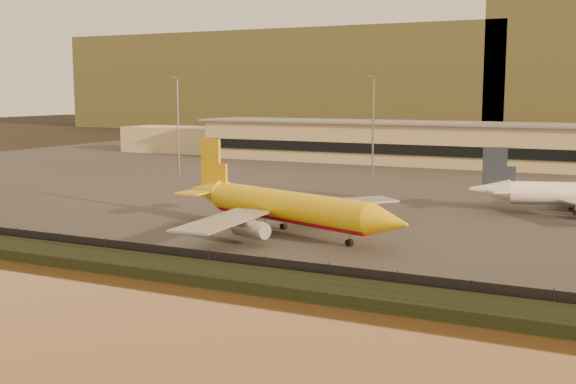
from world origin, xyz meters
name	(u,v)px	position (x,y,z in m)	size (l,w,h in m)	color
ground	(247,248)	(0.00, 0.00, 0.00)	(900.00, 900.00, 0.00)	black
embankment	(176,270)	(0.00, -17.00, 0.70)	(320.00, 7.00, 1.40)	black
tarmac	(429,176)	(0.00, 95.00, 0.10)	(320.00, 220.00, 0.20)	#2D2D2D
perimeter_fence	(195,258)	(0.00, -13.00, 1.30)	(300.00, 0.05, 2.20)	black
terminal_building	(409,143)	(-14.52, 125.55, 6.25)	(202.00, 25.00, 12.60)	tan
apron_light_masts	(473,119)	(15.00, 75.00, 15.70)	(152.20, 12.20, 25.40)	slate
distant_hills	(511,74)	(-20.74, 340.00, 31.39)	(470.00, 160.00, 70.00)	brown
dhl_cargo_jet	(285,207)	(0.62, 10.91, 4.28)	(44.55, 42.38, 13.67)	#E1B70B
gse_vehicle_yellow	(343,215)	(4.50, 24.92, 1.18)	(4.34, 1.95, 1.95)	#E1B70B
gse_vehicle_white	(276,201)	(-12.99, 34.30, 1.02)	(3.63, 1.63, 1.63)	white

